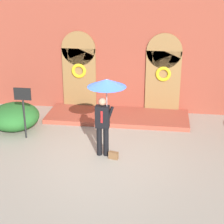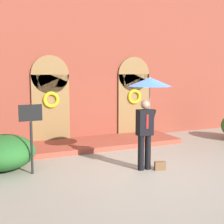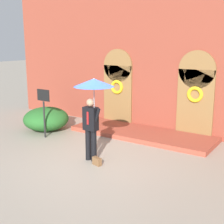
% 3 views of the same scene
% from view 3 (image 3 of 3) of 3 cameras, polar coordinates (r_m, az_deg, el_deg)
% --- Properties ---
extents(ground_plane, '(80.00, 80.00, 0.00)m').
position_cam_3_polar(ground_plane, '(8.95, -3.96, -9.12)').
color(ground_plane, gray).
extents(building_facade, '(14.00, 2.30, 5.60)m').
position_cam_3_polar(building_facade, '(11.87, 8.33, 9.49)').
color(building_facade, brown).
rests_on(building_facade, ground).
extents(person_with_umbrella, '(1.10, 1.10, 2.36)m').
position_cam_3_polar(person_with_umbrella, '(8.51, -3.48, 3.15)').
color(person_with_umbrella, black).
rests_on(person_with_umbrella, ground).
extents(handbag, '(0.30, 0.19, 0.22)m').
position_cam_3_polar(handbag, '(8.70, -2.78, -8.98)').
color(handbag, brown).
rests_on(handbag, ground).
extents(sign_post, '(0.56, 0.06, 1.72)m').
position_cam_3_polar(sign_post, '(11.09, -12.38, 1.20)').
color(sign_post, black).
rests_on(sign_post, ground).
extents(shrub_left, '(1.68, 1.74, 0.89)m').
position_cam_3_polar(shrub_left, '(12.16, -11.96, -1.23)').
color(shrub_left, '#235B23').
rests_on(shrub_left, ground).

